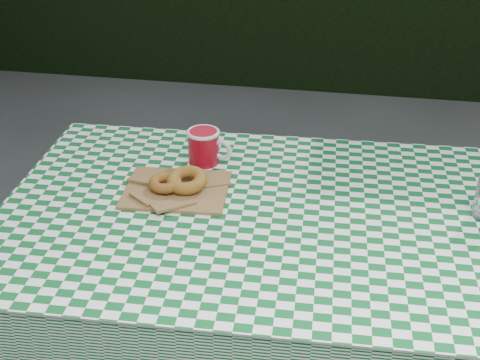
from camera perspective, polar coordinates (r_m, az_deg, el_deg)
name	(u,v)px	position (r m, az deg, el deg)	size (l,w,h in m)	color
table	(256,323)	(1.87, 1.46, -12.65)	(1.31, 0.88, 0.75)	brown
tablecloth	(258,212)	(1.64, 1.63, -2.87)	(1.33, 0.90, 0.01)	#0D5423
paper_bag	(176,189)	(1.73, -5.68, -0.79)	(0.27, 0.22, 0.01)	olive
bagel_front	(165,183)	(1.72, -6.68, -0.27)	(0.09, 0.09, 0.03)	#96671F
bagel_back	(187,180)	(1.72, -4.76, -0.01)	(0.11, 0.11, 0.03)	#A26E21
coffee_mug	(204,147)	(1.85, -3.26, 2.97)	(0.18, 0.18, 0.10)	#A30A19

